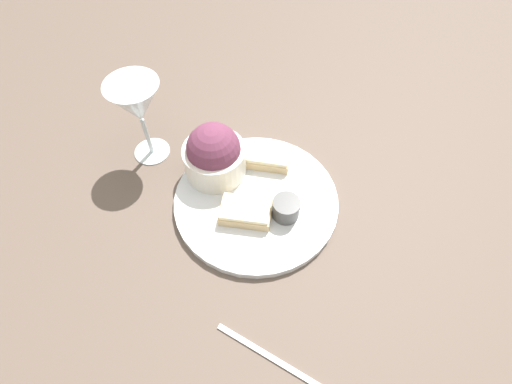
# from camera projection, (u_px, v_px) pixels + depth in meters

# --- Properties ---
(ground_plane) EXTENTS (4.00, 4.00, 0.00)m
(ground_plane) POSITION_uv_depth(u_px,v_px,m) (256.00, 203.00, 0.71)
(ground_plane) COLOR brown
(dinner_plate) EXTENTS (0.29, 0.29, 0.01)m
(dinner_plate) POSITION_uv_depth(u_px,v_px,m) (256.00, 201.00, 0.71)
(dinner_plate) COLOR silver
(dinner_plate) RESTS_ON ground_plane
(salad_bowl) EXTENTS (0.11, 0.11, 0.11)m
(salad_bowl) POSITION_uv_depth(u_px,v_px,m) (214.00, 154.00, 0.70)
(salad_bowl) COLOR silver
(salad_bowl) RESTS_ON dinner_plate
(sauce_ramekin) EXTENTS (0.05, 0.05, 0.04)m
(sauce_ramekin) POSITION_uv_depth(u_px,v_px,m) (286.00, 208.00, 0.67)
(sauce_ramekin) COLOR #4C4C4C
(sauce_ramekin) RESTS_ON dinner_plate
(cheese_toast_near) EXTENTS (0.10, 0.09, 0.03)m
(cheese_toast_near) POSITION_uv_depth(u_px,v_px,m) (246.00, 212.00, 0.67)
(cheese_toast_near) COLOR #D1B27F
(cheese_toast_near) RESTS_ON dinner_plate
(cheese_toast_far) EXTENTS (0.10, 0.09, 0.03)m
(cheese_toast_far) POSITION_uv_depth(u_px,v_px,m) (268.00, 157.00, 0.74)
(cheese_toast_far) COLOR #D1B27F
(cheese_toast_far) RESTS_ON dinner_plate
(wine_glass) EXTENTS (0.09, 0.09, 0.17)m
(wine_glass) POSITION_uv_depth(u_px,v_px,m) (137.00, 105.00, 0.68)
(wine_glass) COLOR silver
(wine_glass) RESTS_ON ground_plane
(fork) EXTENTS (0.20, 0.06, 0.01)m
(fork) POSITION_uv_depth(u_px,v_px,m) (278.00, 362.00, 0.56)
(fork) COLOR silver
(fork) RESTS_ON ground_plane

